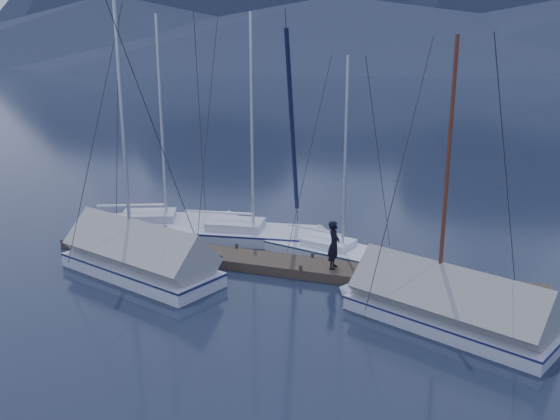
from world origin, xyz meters
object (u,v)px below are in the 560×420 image
object	(u,v)px
sailboat_open_mid	(266,237)
sailboat_covered_near	(433,307)
sailboat_open_right	(353,257)
sailboat_covered_far	(129,259)
sailboat_open_left	(179,225)
person	(334,245)

from	to	relation	value
sailboat_open_mid	sailboat_covered_near	world-z (taller)	sailboat_open_mid
sailboat_open_mid	sailboat_open_right	xyz separation A→B (m)	(3.91, -1.13, -0.03)
sailboat_open_right	sailboat_covered_far	bearing A→B (deg)	-152.06
sailboat_open_right	sailboat_covered_far	distance (m)	8.12
sailboat_open_left	sailboat_covered_near	size ratio (longest dim) A/B	1.12
sailboat_covered_near	sailboat_open_right	bearing A→B (deg)	128.27
sailboat_covered_near	sailboat_covered_far	world-z (taller)	sailboat_covered_far
sailboat_open_left	sailboat_open_mid	xyz separation A→B (m)	(4.19, -0.28, -0.00)
sailboat_open_right	person	world-z (taller)	sailboat_open_right
sailboat_covered_near	person	size ratio (longest dim) A/B	5.29
sailboat_open_mid	person	distance (m)	4.81
sailboat_covered_far	person	world-z (taller)	sailboat_covered_far
sailboat_covered_far	sailboat_open_mid	bearing A→B (deg)	56.59
sailboat_open_left	sailboat_open_mid	world-z (taller)	sailboat_open_left
sailboat_covered_near	sailboat_open_mid	bearing A→B (deg)	143.58
sailboat_open_mid	sailboat_open_right	world-z (taller)	sailboat_open_mid
sailboat_open_left	sailboat_open_mid	bearing A→B (deg)	-3.76
sailboat_covered_far	sailboat_open_right	bearing A→B (deg)	27.94
sailboat_open_mid	sailboat_open_right	bearing A→B (deg)	-16.12
sailboat_covered_far	sailboat_open_left	bearing A→B (deg)	100.24
sailboat_open_mid	person	size ratio (longest dim) A/B	5.90
sailboat_open_right	sailboat_covered_near	bearing A→B (deg)	-51.73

